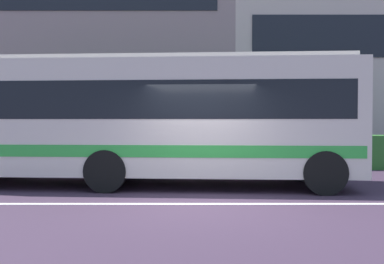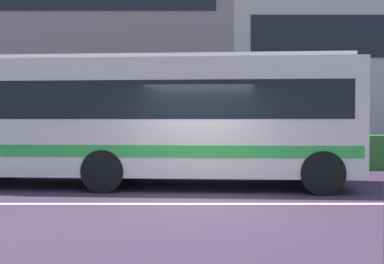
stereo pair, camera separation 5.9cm
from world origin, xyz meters
name	(u,v)px [view 2 (the right image)]	position (x,y,z in m)	size (l,w,h in m)	color
ground_plane	(199,204)	(0.00, 0.00, 0.00)	(160.00, 160.00, 0.00)	#3C2B3E
lane_centre_line	(199,204)	(0.00, 0.00, 0.00)	(60.00, 0.16, 0.01)	silver
hedge_row_far	(153,152)	(-1.56, 6.35, 0.59)	(21.17, 1.10, 1.17)	#326E2B
apartment_block_left	(46,29)	(-8.23, 14.69, 6.78)	(19.89, 9.51, 13.56)	gray
transit_bus	(141,116)	(-1.47, 2.50, 1.79)	(10.88, 3.28, 3.26)	beige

